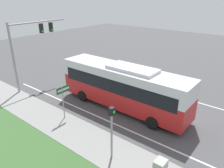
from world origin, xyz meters
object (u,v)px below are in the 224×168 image
bus (123,85)px  signal_gantry (30,41)px  pedestrian_signal (112,125)px  street_sign (63,96)px

bus → signal_gantry: bearing=101.9°
signal_gantry → pedestrian_signal: bearing=-104.8°
pedestrian_signal → street_sign: size_ratio=1.24×
bus → pedestrian_signal: size_ratio=3.34×
pedestrian_signal → street_sign: (1.18, 5.47, -0.35)m
pedestrian_signal → street_sign: bearing=77.9°
signal_gantry → pedestrian_signal: 13.19m
bus → street_sign: 4.76m
bus → signal_gantry: (-1.98, 9.43, 2.64)m
signal_gantry → pedestrian_signal: (-3.32, -12.54, -2.42)m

